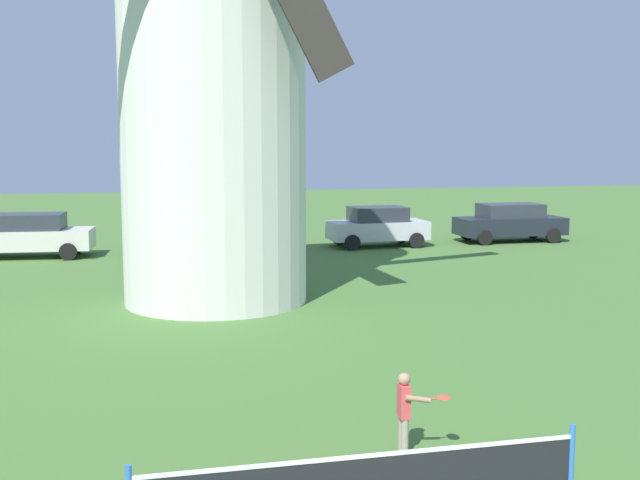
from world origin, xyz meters
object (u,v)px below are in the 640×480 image
at_px(parked_car_cream, 28,235).
at_px(parked_car_black, 510,222).
at_px(player_far, 406,408).
at_px(parked_car_silver, 378,226).
at_px(windmill, 212,19).
at_px(parked_car_blue, 209,231).

relative_size(parked_car_cream, parked_car_black, 1.03).
bearing_deg(player_far, parked_car_silver, 73.79).
bearing_deg(windmill, player_far, -81.88).
relative_size(player_far, parked_car_blue, 0.24).
bearing_deg(parked_car_blue, parked_car_silver, 2.89).
distance_m(player_far, parked_car_silver, 20.32).
bearing_deg(parked_car_cream, parked_car_black, 0.69).
distance_m(parked_car_blue, parked_car_black, 12.37).
height_order(windmill, parked_car_silver, windmill).
xyz_separation_m(parked_car_cream, parked_car_silver, (12.94, 0.03, -0.00)).
height_order(windmill, parked_car_blue, windmill).
relative_size(parked_car_cream, parked_car_blue, 1.01).
bearing_deg(parked_car_blue, player_far, -87.21).
bearing_deg(parked_car_black, windmill, -144.17).
relative_size(parked_car_blue, parked_car_black, 1.02).
relative_size(player_far, parked_car_cream, 0.24).
bearing_deg(parked_car_silver, parked_car_blue, -177.11).
bearing_deg(windmill, parked_car_blue, 86.42).
bearing_deg(windmill, parked_car_silver, 51.88).
bearing_deg(parked_car_cream, parked_car_blue, -2.76).
bearing_deg(player_far, windmill, 98.12).
xyz_separation_m(windmill, parked_car_black, (12.91, 9.32, -6.26)).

